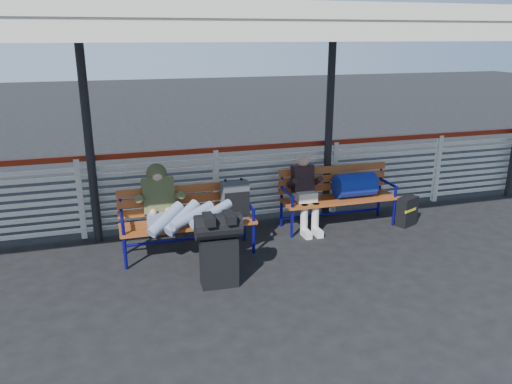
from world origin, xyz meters
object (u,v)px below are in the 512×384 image
object	(u,v)px
traveler_man	(180,211)
companion_person	(305,192)
luggage_stack	(219,247)
bench_left	(205,209)
suitcase_side	(407,211)
bench_right	(347,188)

from	to	relation	value
traveler_man	companion_person	world-z (taller)	traveler_man
luggage_stack	traveler_man	world-z (taller)	traveler_man
luggage_stack	bench_left	bearing A→B (deg)	90.29
traveler_man	suitcase_side	distance (m)	3.65
luggage_stack	suitcase_side	size ratio (longest dim) A/B	1.95
traveler_man	suitcase_side	xyz separation A→B (m)	(3.60, 0.39, -0.50)
companion_person	suitcase_side	distance (m)	1.67
bench_right	suitcase_side	bearing A→B (deg)	-18.18
companion_person	suitcase_side	world-z (taller)	companion_person
companion_person	bench_left	bearing A→B (deg)	-167.82
luggage_stack	bench_right	distance (m)	2.72
luggage_stack	bench_right	bearing A→B (deg)	33.12
bench_right	suitcase_side	size ratio (longest dim) A/B	3.90
bench_right	suitcase_side	xyz separation A→B (m)	(0.91, -0.30, -0.38)
luggage_stack	traveler_man	distance (m)	0.81
bench_right	traveler_man	bearing A→B (deg)	-165.63
bench_left	companion_person	bearing A→B (deg)	12.18
bench_left	suitcase_side	bearing A→B (deg)	0.88
bench_left	bench_right	size ratio (longest dim) A/B	1.00
bench_right	companion_person	xyz separation A→B (m)	(-0.69, -0.00, -0.01)
luggage_stack	suitcase_side	world-z (taller)	luggage_stack
traveler_man	suitcase_side	bearing A→B (deg)	6.17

